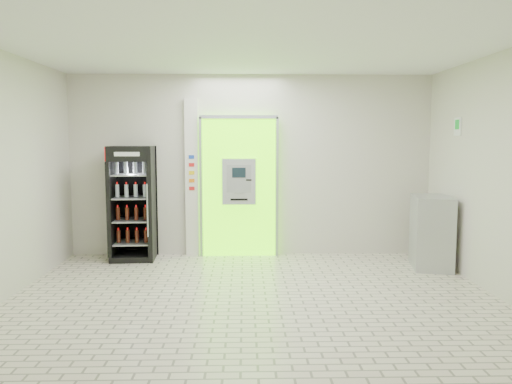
{
  "coord_description": "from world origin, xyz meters",
  "views": [
    {
      "loc": [
        -0.11,
        -5.82,
        1.93
      ],
      "look_at": [
        0.05,
        1.2,
        1.19
      ],
      "focal_mm": 35.0,
      "sensor_mm": 36.0,
      "label": 1
    }
  ],
  "objects": [
    {
      "name": "ground",
      "position": [
        0.0,
        0.0,
        0.0
      ],
      "size": [
        6.0,
        6.0,
        0.0
      ],
      "primitive_type": "plane",
      "color": "beige",
      "rests_on": "ground"
    },
    {
      "name": "steel_cabinet",
      "position": [
        2.72,
        1.55,
        0.54
      ],
      "size": [
        0.7,
        0.9,
        1.09
      ],
      "rotation": [
        0.0,
        0.0,
        -0.19
      ],
      "color": "#ABAEB3",
      "rests_on": "ground"
    },
    {
      "name": "beverage_cooler",
      "position": [
        -1.91,
        2.19,
        0.88
      ],
      "size": [
        0.72,
        0.67,
        1.83
      ],
      "rotation": [
        0.0,
        0.0,
        0.06
      ],
      "color": "black",
      "rests_on": "ground"
    },
    {
      "name": "exit_sign",
      "position": [
        2.99,
        1.4,
        2.12
      ],
      "size": [
        0.02,
        0.22,
        0.26
      ],
      "color": "white",
      "rests_on": "room_shell"
    },
    {
      "name": "pillar",
      "position": [
        -0.98,
        2.45,
        1.3
      ],
      "size": [
        0.22,
        0.11,
        2.6
      ],
      "color": "silver",
      "rests_on": "ground"
    },
    {
      "name": "atm_assembly",
      "position": [
        -0.2,
        2.41,
        1.17
      ],
      "size": [
        1.3,
        0.24,
        2.33
      ],
      "color": "#61FF00",
      "rests_on": "ground"
    },
    {
      "name": "room_shell",
      "position": [
        0.0,
        0.0,
        1.84
      ],
      "size": [
        6.0,
        6.0,
        6.0
      ],
      "color": "beige",
      "rests_on": "ground"
    }
  ]
}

